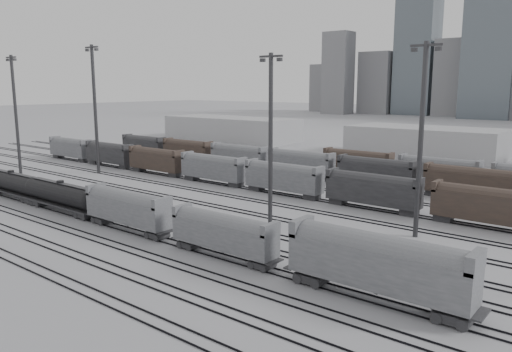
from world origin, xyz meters
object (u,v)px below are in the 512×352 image
Objects in this scene: light_mast_a at (16,112)px; light_mast_c at (271,136)px; tank_car_b at (61,194)px; hopper_car_b at (223,231)px; tank_car_a at (12,182)px; hopper_car_a at (127,207)px; hopper_car_c at (378,261)px.

light_mast_c is at bearing 1.48° from light_mast_a.
tank_car_b is 0.73× the size of light_mast_a.
tank_car_b is 1.36× the size of hopper_car_b.
hopper_car_b is 0.59× the size of light_mast_c.
tank_car_a is 0.79× the size of light_mast_c.
hopper_car_a is 21.26m from light_mast_c.
hopper_car_c is (18.38, 0.00, 0.70)m from hopper_car_b.
hopper_car_c is at bearing -32.30° from light_mast_c.
hopper_car_c is at bearing -7.96° from light_mast_a.
light_mast_c is (29.09, 14.33, 9.66)m from tank_car_b.
tank_car_b is 1.28× the size of hopper_car_a.
tank_car_a is at bearing -162.24° from light_mast_c.
hopper_car_a is at bearing 0.00° from tank_car_b.
hopper_car_c is at bearing 0.00° from tank_car_a.
hopper_car_a is at bearing 180.00° from hopper_car_c.
light_mast_c is (12.80, 14.33, 9.09)m from hopper_car_a.
tank_car_a is 31.96m from hopper_car_a.
light_mast_a reaches higher than tank_car_b.
tank_car_a is 1.33× the size of hopper_car_b.
light_mast_a is at bearing 150.91° from tank_car_a.
hopper_car_c is at bearing 0.00° from hopper_car_b.
hopper_car_a reaches higher than tank_car_a.
light_mast_c is (-22.68, 14.33, 8.59)m from hopper_car_c.
light_mast_a is (-54.58, 12.59, 10.25)m from hopper_car_a.
hopper_car_c is 0.73× the size of light_mast_c.
hopper_car_b is (49.04, -0.00, 0.42)m from tank_car_a.
hopper_car_c reaches higher than hopper_car_a.
hopper_car_b is (17.09, -0.00, -0.19)m from hopper_car_a.
hopper_car_a is 35.48m from hopper_car_c.
light_mast_a is (-22.63, 12.59, 10.86)m from tank_car_a.
tank_car_b is at bearing 0.00° from tank_car_a.
hopper_car_a is 0.58× the size of light_mast_a.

